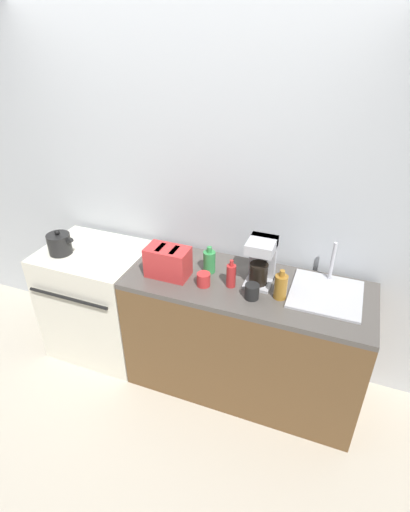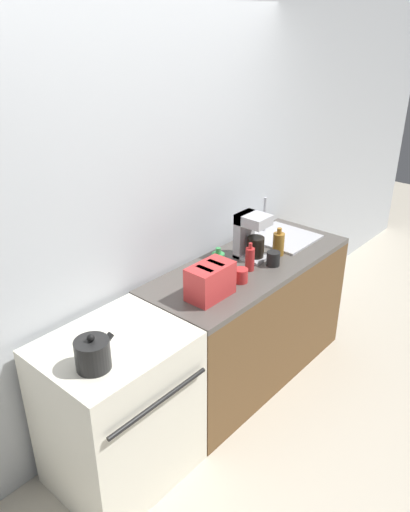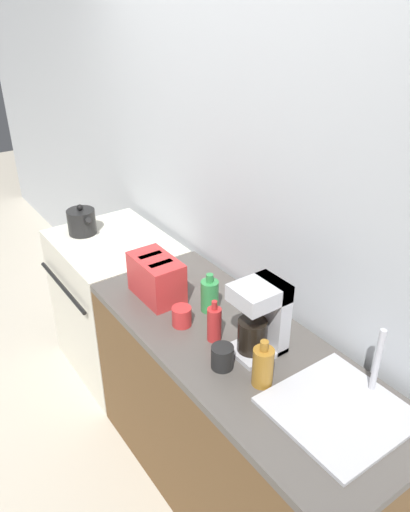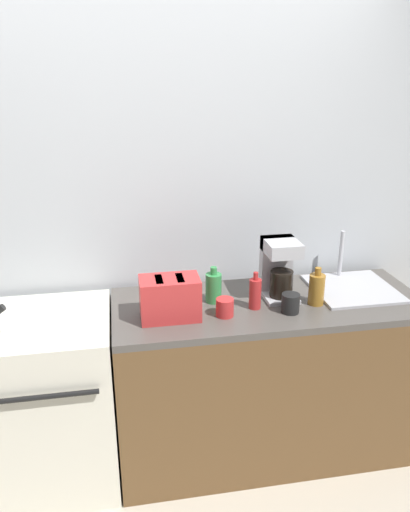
{
  "view_description": "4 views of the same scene",
  "coord_description": "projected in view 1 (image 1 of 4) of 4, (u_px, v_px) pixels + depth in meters",
  "views": [
    {
      "loc": [
        1.08,
        -1.77,
        2.4
      ],
      "look_at": [
        0.27,
        0.32,
        1.06
      ],
      "focal_mm": 28.0,
      "sensor_mm": 36.0,
      "label": 1
    },
    {
      "loc": [
        -1.9,
        -1.43,
        2.41
      ],
      "look_at": [
        0.12,
        0.33,
        1.12
      ],
      "focal_mm": 35.0,
      "sensor_mm": 36.0,
      "label": 2
    },
    {
      "loc": [
        1.84,
        -0.75,
        2.24
      ],
      "look_at": [
        0.22,
        0.39,
        1.16
      ],
      "focal_mm": 35.0,
      "sensor_mm": 36.0,
      "label": 3
    },
    {
      "loc": [
        -0.17,
        -1.92,
        2.03
      ],
      "look_at": [
        0.25,
        0.38,
        1.16
      ],
      "focal_mm": 35.0,
      "sensor_mm": 36.0,
      "label": 4
    }
  ],
  "objects": [
    {
      "name": "ground_plane",
      "position": [
        155.0,
        391.0,
        2.98
      ],
      "size": [
        12.0,
        12.0,
        0.0
      ],
      "primitive_type": "plane",
      "color": "beige"
    },
    {
      "name": "wall_back",
      "position": [
        188.0,
        196.0,
        2.87
      ],
      "size": [
        8.0,
        0.05,
        2.6
      ],
      "color": "silver",
      "rests_on": "ground_plane"
    },
    {
      "name": "stove",
      "position": [
        100.0,
        299.0,
        3.18
      ],
      "size": [
        0.76,
        0.66,
        0.91
      ],
      "color": "silver",
      "rests_on": "ground_plane"
    },
    {
      "name": "counter_block",
      "position": [
        244.0,
        337.0,
        2.83
      ],
      "size": [
        1.61,
        0.63,
        0.91
      ],
      "color": "brown",
      "rests_on": "ground_plane"
    },
    {
      "name": "kettle",
      "position": [
        60.0,
        244.0,
        2.89
      ],
      "size": [
        0.21,
        0.17,
        0.19
      ],
      "color": "black",
      "rests_on": "stove"
    },
    {
      "name": "toaster",
      "position": [
        168.0,
        262.0,
        2.63
      ],
      "size": [
        0.28,
        0.17,
        0.21
      ],
      "color": "red",
      "rests_on": "counter_block"
    },
    {
      "name": "coffee_maker",
      "position": [
        261.0,
        260.0,
        2.53
      ],
      "size": [
        0.17,
        0.21,
        0.32
      ],
      "color": "#B7B7BC",
      "rests_on": "counter_block"
    },
    {
      "name": "sink_tray",
      "position": [
        326.0,
        292.0,
        2.49
      ],
      "size": [
        0.43,
        0.44,
        0.28
      ],
      "color": "#B7B7BC",
      "rests_on": "counter_block"
    },
    {
      "name": "bottle_green",
      "position": [
        209.0,
        261.0,
        2.68
      ],
      "size": [
        0.08,
        0.08,
        0.19
      ],
      "color": "#338C47",
      "rests_on": "counter_block"
    },
    {
      "name": "bottle_amber",
      "position": [
        281.0,
        286.0,
        2.42
      ],
      "size": [
        0.08,
        0.08,
        0.2
      ],
      "color": "#9E6B23",
      "rests_on": "counter_block"
    },
    {
      "name": "bottle_red",
      "position": [
        231.0,
        275.0,
        2.53
      ],
      "size": [
        0.06,
        0.06,
        0.19
      ],
      "color": "#B72828",
      "rests_on": "counter_block"
    },
    {
      "name": "cup_red",
      "position": [
        204.0,
        279.0,
        2.56
      ],
      "size": [
        0.09,
        0.09,
        0.09
      ],
      "color": "red",
      "rests_on": "counter_block"
    },
    {
      "name": "cup_black",
      "position": [
        252.0,
        291.0,
        2.44
      ],
      "size": [
        0.09,
        0.09,
        0.1
      ],
      "color": "black",
      "rests_on": "counter_block"
    }
  ]
}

